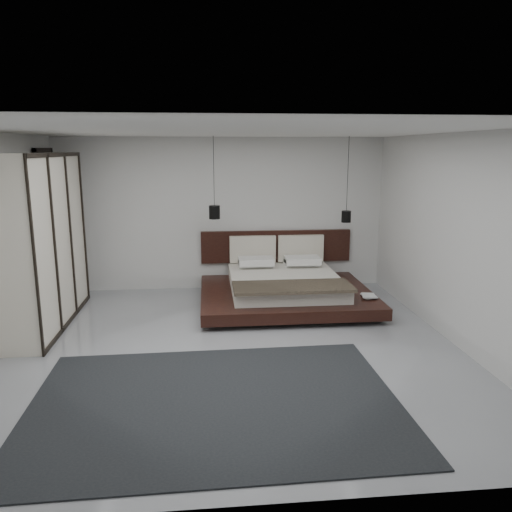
{
  "coord_description": "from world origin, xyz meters",
  "views": [
    {
      "loc": [
        -0.29,
        -6.21,
        2.58
      ],
      "look_at": [
        0.44,
        1.2,
        0.98
      ],
      "focal_mm": 35.0,
      "sensor_mm": 36.0,
      "label": 1
    }
  ],
  "objects": [
    {
      "name": "floor",
      "position": [
        0.0,
        0.0,
        0.0
      ],
      "size": [
        6.0,
        6.0,
        0.0
      ],
      "primitive_type": "plane",
      "color": "#95989D",
      "rests_on": "ground"
    },
    {
      "name": "ceiling",
      "position": [
        0.0,
        0.0,
        2.8
      ],
      "size": [
        6.0,
        6.0,
        0.0
      ],
      "primitive_type": "plane",
      "rotation": [
        3.14,
        0.0,
        0.0
      ],
      "color": "white",
      "rests_on": "wall_back"
    },
    {
      "name": "wall_back",
      "position": [
        0.0,
        3.0,
        1.4
      ],
      "size": [
        6.0,
        0.0,
        6.0
      ],
      "primitive_type": "plane",
      "rotation": [
        1.57,
        0.0,
        0.0
      ],
      "color": "silver",
      "rests_on": "floor"
    },
    {
      "name": "wall_front",
      "position": [
        0.0,
        -3.0,
        1.4
      ],
      "size": [
        6.0,
        0.0,
        6.0
      ],
      "primitive_type": "plane",
      "rotation": [
        -1.57,
        0.0,
        0.0
      ],
      "color": "silver",
      "rests_on": "floor"
    },
    {
      "name": "wall_right",
      "position": [
        3.0,
        0.0,
        1.4
      ],
      "size": [
        0.0,
        6.0,
        6.0
      ],
      "primitive_type": "plane",
      "rotation": [
        1.57,
        0.0,
        -1.57
      ],
      "color": "silver",
      "rests_on": "floor"
    },
    {
      "name": "lattice_screen",
      "position": [
        -2.95,
        2.45,
        1.3
      ],
      "size": [
        0.05,
        0.9,
        2.6
      ],
      "primitive_type": "cube",
      "color": "black",
      "rests_on": "floor"
    },
    {
      "name": "bed",
      "position": [
        1.0,
        1.91,
        0.29
      ],
      "size": [
        2.83,
        2.41,
        1.08
      ],
      "color": "black",
      "rests_on": "floor"
    },
    {
      "name": "book_lower",
      "position": [
        2.16,
        1.25,
        0.28
      ],
      "size": [
        0.22,
        0.29,
        0.03
      ],
      "primitive_type": "imported",
      "rotation": [
        0.0,
        0.0,
        -0.01
      ],
      "color": "#99724C",
      "rests_on": "bed"
    },
    {
      "name": "book_upper",
      "position": [
        2.14,
        1.21,
        0.3
      ],
      "size": [
        0.26,
        0.32,
        0.02
      ],
      "primitive_type": "imported",
      "rotation": [
        0.0,
        0.0,
        -0.19
      ],
      "color": "#99724C",
      "rests_on": "book_lower"
    },
    {
      "name": "pendant_left",
      "position": [
        -0.16,
        2.36,
        1.52
      ],
      "size": [
        0.19,
        0.19,
        1.4
      ],
      "color": "black",
      "rests_on": "ceiling"
    },
    {
      "name": "pendant_right",
      "position": [
        2.16,
        2.36,
        1.42
      ],
      "size": [
        0.17,
        0.17,
        1.49
      ],
      "color": "black",
      "rests_on": "ceiling"
    },
    {
      "name": "wardrobe",
      "position": [
        -2.7,
        1.23,
        1.27
      ],
      "size": [
        0.61,
        2.58,
        2.53
      ],
      "color": "silver",
      "rests_on": "floor"
    },
    {
      "name": "rug",
      "position": [
        -0.24,
        -1.45,
        0.01
      ],
      "size": [
        3.85,
        2.78,
        0.02
      ],
      "primitive_type": "cube",
      "rotation": [
        0.0,
        0.0,
        0.02
      ],
      "color": "black",
      "rests_on": "floor"
    }
  ]
}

